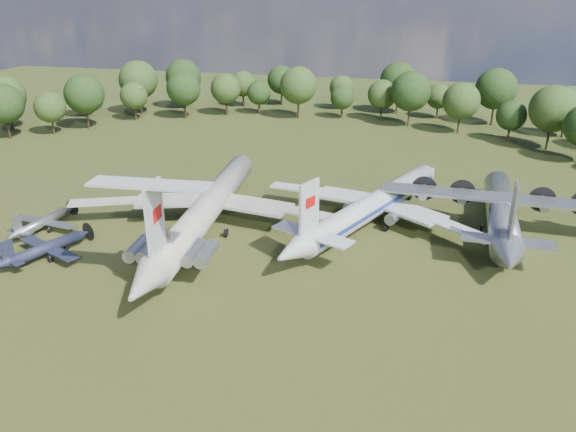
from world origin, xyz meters
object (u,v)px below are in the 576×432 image
(small_prop_west, at_px, (45,251))
(il62_airliner, at_px, (208,212))
(an12_transport, at_px, (501,216))
(small_prop_northwest, at_px, (43,224))
(tu104_jet, at_px, (373,209))
(person_on_il62, at_px, (168,233))

(small_prop_west, bearing_deg, il62_airliner, 61.28)
(an12_transport, distance_m, small_prop_northwest, 69.09)
(il62_airliner, relative_size, tu104_jet, 1.14)
(person_on_il62, bearing_deg, small_prop_northwest, -25.77)
(il62_airliner, bearing_deg, an12_transport, 8.24)
(il62_airliner, height_order, small_prop_west, il62_airliner)
(small_prop_west, xyz_separation_m, person_on_il62, (19.22, -1.40, 5.33))
(small_prop_west, bearing_deg, an12_transport, 43.97)
(il62_airliner, height_order, tu104_jet, il62_airliner)
(small_prop_northwest, bearing_deg, person_on_il62, -11.96)
(il62_airliner, relative_size, small_prop_northwest, 4.02)
(tu104_jet, height_order, an12_transport, an12_transport)
(tu104_jet, bearing_deg, il62_airliner, -138.37)
(person_on_il62, bearing_deg, tu104_jet, -139.66)
(tu104_jet, xyz_separation_m, person_on_il62, (-23.13, -23.59, 3.95))
(an12_transport, distance_m, small_prop_west, 65.60)
(small_prop_northwest, bearing_deg, small_prop_west, -44.32)
(an12_transport, relative_size, small_prop_northwest, 2.80)
(tu104_jet, bearing_deg, small_prop_northwest, -140.04)
(small_prop_northwest, bearing_deg, tu104_jet, 24.79)
(il62_airliner, xyz_separation_m, small_prop_west, (-18.17, -14.39, -1.68))
(tu104_jet, xyz_separation_m, small_prop_northwest, (-48.48, -14.08, -1.47))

